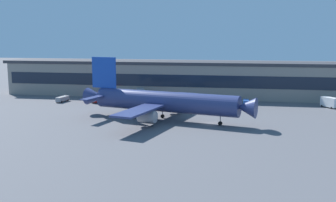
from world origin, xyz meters
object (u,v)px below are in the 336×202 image
(airliner, at_px, (163,102))
(stair_truck, at_px, (329,102))
(baggage_tug, at_px, (157,101))
(catering_truck, at_px, (140,94))
(fuel_truck, at_px, (101,97))
(follow_me_car, at_px, (246,102))
(belt_loader, at_px, (63,99))

(airliner, bearing_deg, stair_truck, 30.22)
(baggage_tug, distance_m, catering_truck, 11.32)
(stair_truck, bearing_deg, fuel_truck, -178.45)
(follow_me_car, distance_m, baggage_tug, 31.43)
(airliner, relative_size, fuel_truck, 5.93)
(fuel_truck, height_order, catering_truck, catering_truck)
(follow_me_car, bearing_deg, baggage_tug, -174.17)
(airliner, distance_m, fuel_truck, 40.31)
(belt_loader, bearing_deg, fuel_truck, 10.97)
(follow_me_car, bearing_deg, catering_truck, 173.58)
(fuel_truck, distance_m, baggage_tug, 21.56)
(stair_truck, bearing_deg, belt_loader, -177.04)
(fuel_truck, bearing_deg, catering_truck, 28.13)
(belt_loader, height_order, stair_truck, stair_truck)
(belt_loader, xyz_separation_m, fuel_truck, (13.88, 2.69, 0.73))
(stair_truck, height_order, fuel_truck, stair_truck)
(catering_truck, bearing_deg, belt_loader, -160.18)
(fuel_truck, xyz_separation_m, baggage_tug, (21.54, -0.55, -0.80))
(airliner, height_order, catering_truck, airliner)
(fuel_truck, xyz_separation_m, follow_me_car, (52.80, 2.64, -0.79))
(stair_truck, bearing_deg, catering_truck, 175.82)
(catering_truck, bearing_deg, baggage_tug, -42.76)
(follow_me_car, bearing_deg, airliner, -128.08)
(belt_loader, height_order, catering_truck, catering_truck)
(airliner, height_order, fuel_truck, airliner)
(airliner, height_order, baggage_tug, airliner)
(fuel_truck, relative_size, follow_me_car, 1.99)
(airliner, bearing_deg, fuel_truck, 135.98)
(airliner, relative_size, stair_truck, 8.38)
(airliner, relative_size, follow_me_car, 11.81)
(stair_truck, distance_m, baggage_tug, 59.05)
(follow_me_car, xyz_separation_m, baggage_tug, (-31.26, -3.19, -0.00))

